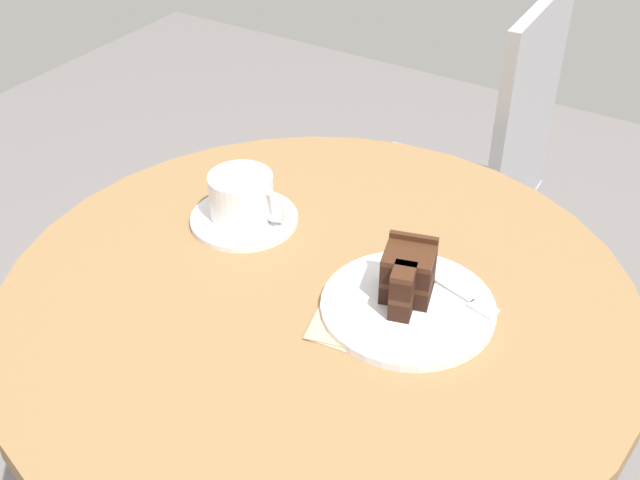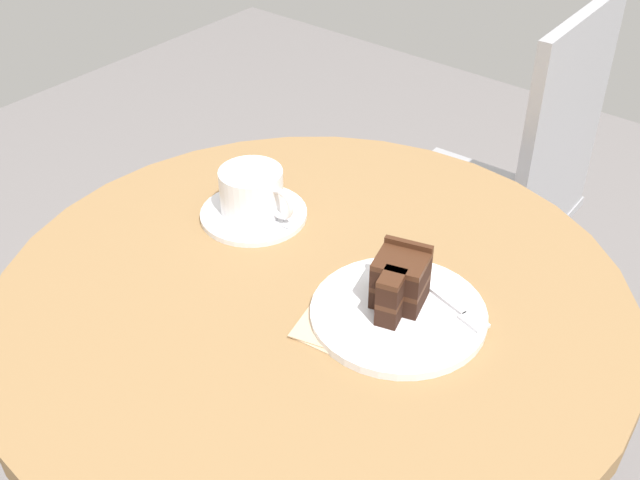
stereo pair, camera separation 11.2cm
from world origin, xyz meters
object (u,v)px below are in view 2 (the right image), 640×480
at_px(cake_slice, 399,282).
at_px(fork, 453,306).
at_px(napkin, 350,325).
at_px(coffee_cup, 252,190).
at_px(saucer, 254,214).
at_px(cake_plate, 398,314).
at_px(cafe_chair, 513,183).
at_px(teaspoon, 282,214).

xyz_separation_m(cake_slice, fork, (0.06, 0.04, -0.03)).
height_order(fork, napkin, fork).
height_order(coffee_cup, napkin, coffee_cup).
bearing_deg(coffee_cup, saucer, -44.60).
distance_m(cake_plate, cafe_chair, 0.72).
distance_m(saucer, fork, 0.36).
relative_size(coffee_cup, cake_plate, 0.57).
xyz_separation_m(saucer, coffee_cup, (-0.00, 0.00, 0.04)).
bearing_deg(coffee_cup, cake_plate, -10.48).
bearing_deg(cake_slice, saucer, 171.86).
distance_m(coffee_cup, cafe_chair, 0.68).
relative_size(teaspoon, napkin, 0.68).
relative_size(cake_slice, cafe_chair, 0.11).
relative_size(napkin, cafe_chair, 0.16).
distance_m(coffee_cup, teaspoon, 0.06).
xyz_separation_m(saucer, cafe_chair, (0.15, 0.62, -0.19)).
bearing_deg(cake_plate, coffee_cup, 169.52).
bearing_deg(cafe_chair, coffee_cup, -15.88).
xyz_separation_m(coffee_cup, cake_slice, (0.30, -0.05, 0.00)).
bearing_deg(napkin, fork, 48.93).
height_order(saucer, teaspoon, teaspoon).
xyz_separation_m(teaspoon, cake_slice, (0.26, -0.06, 0.04)).
bearing_deg(cafe_chair, cake_slice, 10.58).
height_order(cake_slice, cafe_chair, cafe_chair).
bearing_deg(napkin, cake_slice, 66.07).
bearing_deg(napkin, saucer, 158.22).
height_order(saucer, napkin, saucer).
xyz_separation_m(teaspoon, cafe_chair, (0.10, 0.60, -0.19)).
bearing_deg(teaspoon, napkin, 1.91).
height_order(saucer, coffee_cup, coffee_cup).
bearing_deg(cake_slice, coffee_cup, 171.32).
height_order(coffee_cup, cake_plate, coffee_cup).
relative_size(saucer, napkin, 1.11).
relative_size(saucer, fork, 1.10).
bearing_deg(cake_slice, fork, 32.15).
xyz_separation_m(teaspoon, fork, (0.32, -0.02, 0.00)).
bearing_deg(saucer, cake_plate, -9.98).
height_order(fork, cafe_chair, cafe_chair).
distance_m(saucer, napkin, 0.29).
xyz_separation_m(saucer, napkin, (0.27, -0.11, -0.00)).
relative_size(teaspoon, cake_slice, 1.00).
xyz_separation_m(coffee_cup, cafe_chair, (0.15, 0.62, -0.23)).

